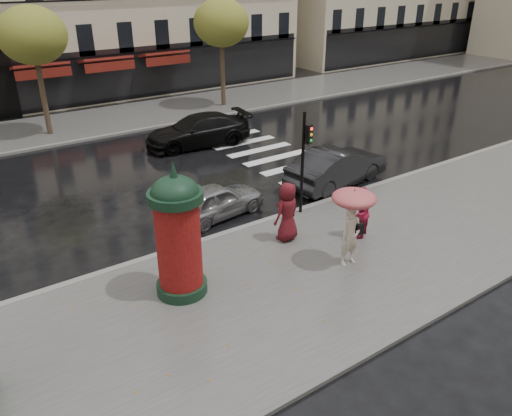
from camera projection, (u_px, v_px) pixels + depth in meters
ground at (280, 276)px, 14.79m from camera, size 160.00×160.00×0.00m
near_sidewalk at (290, 282)px, 14.39m from camera, size 90.00×7.00×0.12m
far_sidewalk at (82, 124)px, 28.84m from camera, size 90.00×6.00×0.12m
near_kerb at (227, 233)px, 16.98m from camera, size 90.00×0.25×0.14m
far_kerb at (99, 137)px, 26.61m from camera, size 90.00×0.25×0.14m
zebra_crossing at (260, 150)px, 24.97m from camera, size 3.60×11.75×0.01m
tree_far_left at (32, 36)px, 24.85m from camera, size 3.40×3.40×6.64m
tree_far_right at (221, 23)px, 30.48m from camera, size 3.40×3.40×6.64m
woman_umbrella at (352, 215)px, 14.49m from camera, size 1.29×1.29×2.48m
woman_red at (360, 213)px, 16.33m from camera, size 1.07×1.00×1.76m
man_burgundy at (287, 212)px, 16.12m from camera, size 1.07×0.81×1.99m
morris_column at (178, 232)px, 13.08m from camera, size 1.44×1.44×3.87m
traffic_light at (305, 154)px, 17.35m from camera, size 0.28×0.37×3.75m
car_silver at (215, 201)px, 18.02m from camera, size 3.92×1.98×1.28m
car_darkgrey at (337, 166)px, 20.70m from camera, size 5.00×2.32×1.59m
car_black at (198, 131)px, 25.28m from camera, size 5.60×2.81×1.56m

